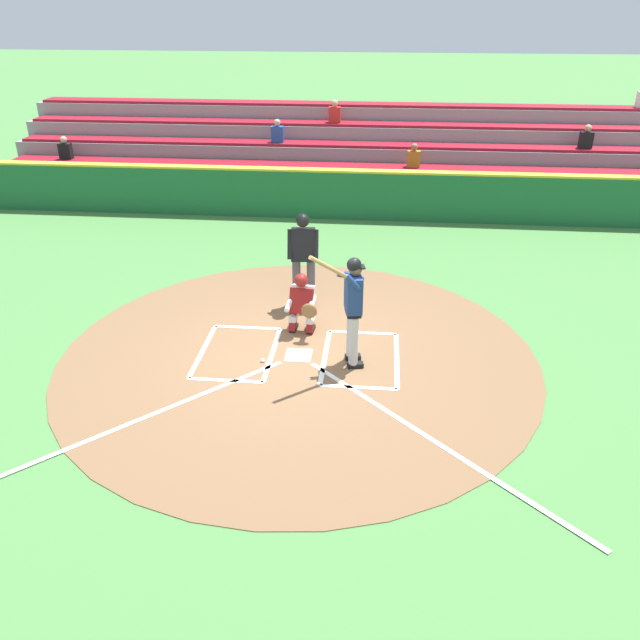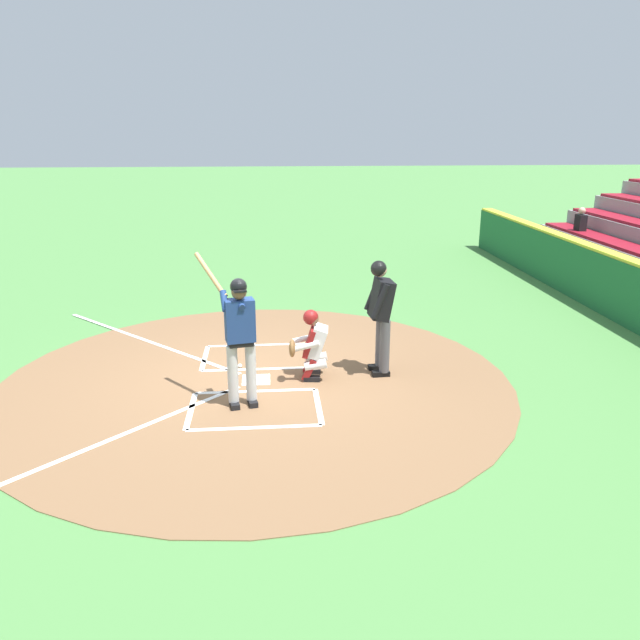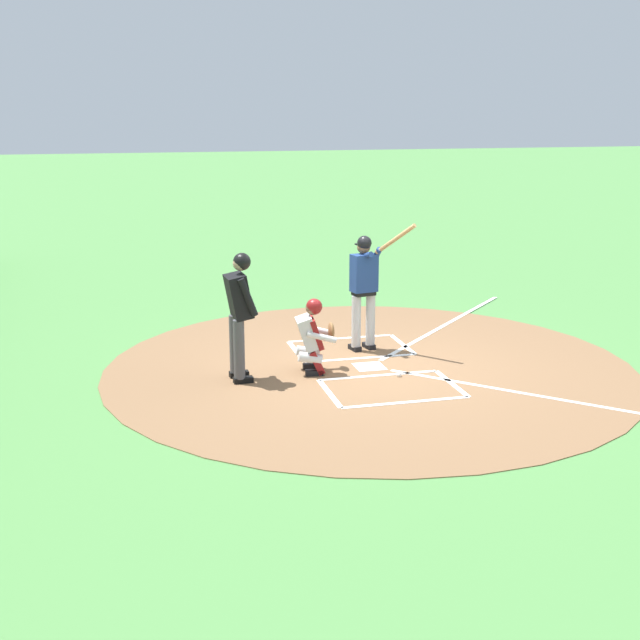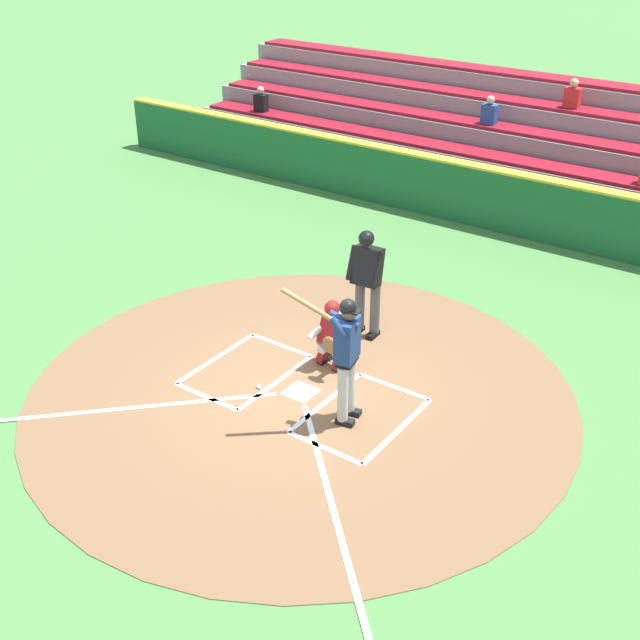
% 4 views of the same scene
% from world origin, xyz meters
% --- Properties ---
extents(ground_plane, '(120.00, 120.00, 0.00)m').
position_xyz_m(ground_plane, '(0.00, 0.00, 0.00)').
color(ground_plane, '#4C8442').
extents(dirt_circle, '(8.00, 8.00, 0.01)m').
position_xyz_m(dirt_circle, '(0.00, 0.00, 0.01)').
color(dirt_circle, brown).
rests_on(dirt_circle, ground).
extents(home_plate_and_chalk, '(7.93, 4.91, 0.01)m').
position_xyz_m(home_plate_and_chalk, '(0.00, 0.88, 0.01)').
color(home_plate_and_chalk, white).
rests_on(home_plate_and_chalk, dirt_circle).
extents(batter, '(0.85, 0.87, 2.13)m').
position_xyz_m(batter, '(-0.90, 0.19, 1.10)').
color(batter, '#BCBCBC').
rests_on(batter, ground).
extents(catcher, '(0.59, 0.65, 1.13)m').
position_xyz_m(catcher, '(0.03, -0.89, 0.59)').
color(catcher, black).
rests_on(catcher, ground).
extents(plate_umpire, '(0.60, 0.43, 1.86)m').
position_xyz_m(plate_umpire, '(0.14, -1.99, 1.08)').
color(plate_umpire, '#4C4C51').
rests_on(plate_umpire, ground).
extents(baseball, '(0.07, 0.07, 0.07)m').
position_xyz_m(baseball, '(0.56, 0.28, 0.04)').
color(baseball, white).
rests_on(baseball, ground).
extents(backstop_wall, '(22.00, 0.36, 1.31)m').
position_xyz_m(backstop_wall, '(0.00, -7.50, 0.65)').
color(backstop_wall, '#1E6033').
rests_on(backstop_wall, ground).
extents(bleacher_stand, '(20.00, 4.25, 3.00)m').
position_xyz_m(bleacher_stand, '(-0.00, -10.76, 0.85)').
color(bleacher_stand, gray).
rests_on(bleacher_stand, ground).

